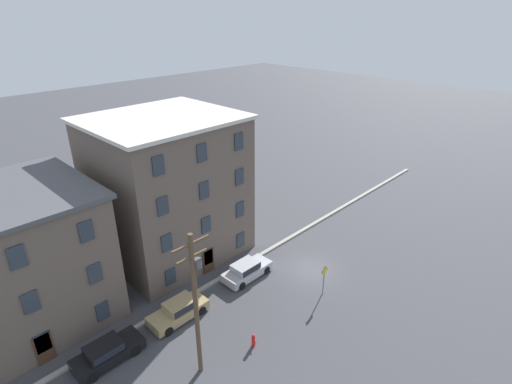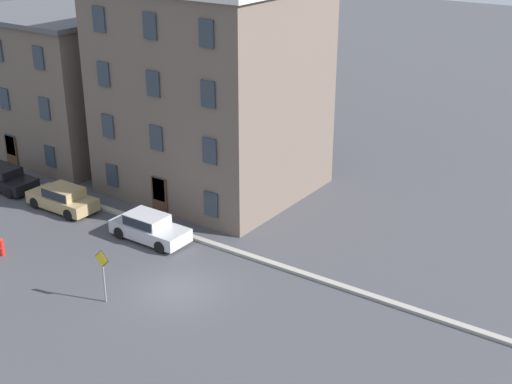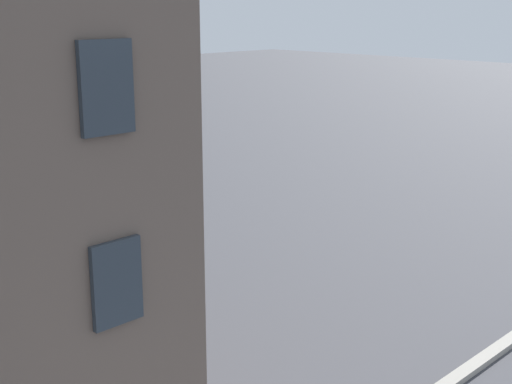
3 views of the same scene
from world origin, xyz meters
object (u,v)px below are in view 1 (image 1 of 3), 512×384
(car_tan, at_px, (179,310))
(fire_hydrant, at_px, (253,340))
(caution_sign, at_px, (324,276))
(car_silver, at_px, (247,270))
(car_black, at_px, (107,352))
(utility_pole, at_px, (196,300))

(car_tan, relative_size, fire_hydrant, 4.58)
(caution_sign, bearing_deg, car_silver, 114.79)
(caution_sign, bearing_deg, fire_hydrant, 178.78)
(car_black, xyz_separation_m, car_tan, (5.49, -0.08, 0.00))
(fire_hydrant, bearing_deg, car_silver, 49.10)
(car_tan, relative_size, utility_pole, 0.45)
(car_black, relative_size, utility_pole, 0.45)
(car_tan, xyz_separation_m, caution_sign, (9.49, -5.86, 0.98))
(caution_sign, relative_size, fire_hydrant, 2.74)
(car_black, xyz_separation_m, caution_sign, (14.98, -5.94, 0.98))
(fire_hydrant, bearing_deg, caution_sign, -1.22)
(car_black, relative_size, caution_sign, 1.67)
(utility_pole, bearing_deg, caution_sign, -5.64)
(car_black, bearing_deg, utility_pole, -52.40)
(car_tan, distance_m, car_silver, 6.79)
(car_black, bearing_deg, car_silver, -0.48)
(utility_pole, bearing_deg, fire_hydrant, -14.58)
(car_tan, height_order, fire_hydrant, car_tan)
(car_silver, bearing_deg, car_tan, 179.78)
(car_black, xyz_separation_m, utility_pole, (3.72, -4.82, 4.76))
(car_tan, xyz_separation_m, car_silver, (6.79, -0.03, 0.00))
(car_silver, height_order, fire_hydrant, car_silver)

